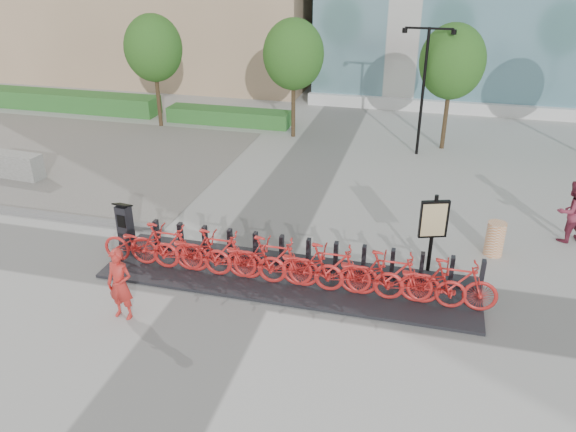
% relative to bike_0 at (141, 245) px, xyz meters
% --- Properties ---
extents(ground, '(120.00, 120.00, 0.00)m').
position_rel_bike_0_xyz_m(ground, '(2.60, 0.05, -0.64)').
color(ground, '#AFAFAB').
extents(gravel_patch, '(14.00, 14.00, 0.00)m').
position_rel_bike_0_xyz_m(gravel_patch, '(-7.40, 7.05, -0.64)').
color(gravel_patch, '#554F46').
rests_on(gravel_patch, ground).
extents(hedge_a, '(10.00, 1.40, 0.90)m').
position_rel_bike_0_xyz_m(hedge_a, '(-11.40, 13.55, -0.19)').
color(hedge_a, '#346F31').
rests_on(hedge_a, ground).
extents(hedge_b, '(6.00, 1.20, 0.70)m').
position_rel_bike_0_xyz_m(hedge_b, '(-2.40, 13.25, -0.29)').
color(hedge_b, '#346F31').
rests_on(hedge_b, ground).
extents(tree_0, '(2.60, 2.60, 5.10)m').
position_rel_bike_0_xyz_m(tree_0, '(-5.40, 12.05, 2.95)').
color(tree_0, '#503D25').
rests_on(tree_0, ground).
extents(tree_1, '(2.60, 2.60, 5.10)m').
position_rel_bike_0_xyz_m(tree_1, '(1.10, 12.05, 2.95)').
color(tree_1, '#503D25').
rests_on(tree_1, ground).
extents(tree_2, '(2.60, 2.60, 5.10)m').
position_rel_bike_0_xyz_m(tree_2, '(7.60, 12.05, 2.95)').
color(tree_2, '#503D25').
rests_on(tree_2, ground).
extents(streetlamp, '(2.00, 0.20, 5.00)m').
position_rel_bike_0_xyz_m(streetlamp, '(6.60, 11.05, 2.49)').
color(streetlamp, black).
rests_on(streetlamp, ground).
extents(dock_pad, '(9.60, 2.40, 0.08)m').
position_rel_bike_0_xyz_m(dock_pad, '(3.90, 0.35, -0.60)').
color(dock_pad, black).
rests_on(dock_pad, ground).
extents(dock_rail_posts, '(8.74, 0.50, 0.85)m').
position_rel_bike_0_xyz_m(dock_rail_posts, '(4.32, 0.82, -0.14)').
color(dock_rail_posts, black).
rests_on(dock_rail_posts, dock_pad).
extents(bike_0, '(2.14, 0.75, 1.12)m').
position_rel_bike_0_xyz_m(bike_0, '(0.00, 0.00, 0.00)').
color(bike_0, red).
rests_on(bike_0, dock_pad).
extents(bike_1, '(2.07, 0.59, 1.25)m').
position_rel_bike_0_xyz_m(bike_1, '(0.72, 0.00, 0.06)').
color(bike_1, red).
rests_on(bike_1, dock_pad).
extents(bike_2, '(2.14, 0.75, 1.12)m').
position_rel_bike_0_xyz_m(bike_2, '(1.44, 0.00, 0.00)').
color(bike_2, red).
rests_on(bike_2, dock_pad).
extents(bike_3, '(2.07, 0.59, 1.25)m').
position_rel_bike_0_xyz_m(bike_3, '(2.16, 0.00, 0.06)').
color(bike_3, red).
rests_on(bike_3, dock_pad).
extents(bike_4, '(2.14, 0.75, 1.12)m').
position_rel_bike_0_xyz_m(bike_4, '(2.88, 0.00, 0.00)').
color(bike_4, red).
rests_on(bike_4, dock_pad).
extents(bike_5, '(2.07, 0.59, 1.25)m').
position_rel_bike_0_xyz_m(bike_5, '(3.60, 0.00, 0.06)').
color(bike_5, red).
rests_on(bike_5, dock_pad).
extents(bike_6, '(2.14, 0.75, 1.12)m').
position_rel_bike_0_xyz_m(bike_6, '(4.32, 0.00, 0.00)').
color(bike_6, red).
rests_on(bike_6, dock_pad).
extents(bike_7, '(2.07, 0.59, 1.25)m').
position_rel_bike_0_xyz_m(bike_7, '(5.04, 0.00, 0.06)').
color(bike_7, red).
rests_on(bike_7, dock_pad).
extents(bike_8, '(2.14, 0.75, 1.12)m').
position_rel_bike_0_xyz_m(bike_8, '(5.76, 0.00, 0.00)').
color(bike_8, red).
rests_on(bike_8, dock_pad).
extents(bike_9, '(2.07, 0.59, 1.25)m').
position_rel_bike_0_xyz_m(bike_9, '(6.48, 0.00, 0.06)').
color(bike_9, red).
rests_on(bike_9, dock_pad).
extents(bike_10, '(2.14, 0.75, 1.12)m').
position_rel_bike_0_xyz_m(bike_10, '(7.20, 0.00, 0.00)').
color(bike_10, red).
rests_on(bike_10, dock_pad).
extents(bike_11, '(2.07, 0.59, 1.25)m').
position_rel_bike_0_xyz_m(bike_11, '(7.92, 0.00, 0.06)').
color(bike_11, red).
rests_on(bike_11, dock_pad).
extents(kiosk, '(0.48, 0.42, 1.40)m').
position_rel_bike_0_xyz_m(kiosk, '(-0.82, 0.69, 0.11)').
color(kiosk, black).
rests_on(kiosk, dock_pad).
extents(worker_red, '(0.67, 0.47, 1.73)m').
position_rel_bike_0_xyz_m(worker_red, '(0.66, -2.16, 0.23)').
color(worker_red, red).
rests_on(worker_red, ground).
extents(pedestrian, '(1.13, 1.05, 1.85)m').
position_rel_bike_0_xyz_m(pedestrian, '(11.17, 4.44, 0.28)').
color(pedestrian, maroon).
rests_on(pedestrian, ground).
extents(construction_barrel, '(0.67, 0.67, 0.97)m').
position_rel_bike_0_xyz_m(construction_barrel, '(9.08, 3.02, -0.15)').
color(construction_barrel, '#D96006').
rests_on(construction_barrel, ground).
extents(jersey_barrier, '(2.43, 0.83, 0.92)m').
position_rel_bike_0_xyz_m(jersey_barrier, '(-7.72, 4.68, -0.18)').
color(jersey_barrier, '#A4A4A4').
rests_on(jersey_barrier, ground).
extents(map_sign, '(0.72, 0.34, 2.21)m').
position_rel_bike_0_xyz_m(map_sign, '(7.37, 1.58, 0.82)').
color(map_sign, black).
rests_on(map_sign, ground).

